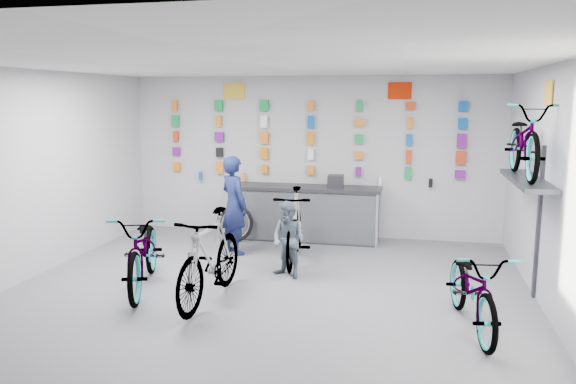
% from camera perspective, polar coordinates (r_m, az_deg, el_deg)
% --- Properties ---
extents(floor, '(8.00, 8.00, 0.00)m').
position_cam_1_polar(floor, '(7.14, -3.51, -11.75)').
color(floor, '#55555A').
rests_on(floor, ground).
extents(ceiling, '(8.00, 8.00, 0.00)m').
position_cam_1_polar(ceiling, '(6.67, -3.77, 13.06)').
color(ceiling, white).
rests_on(ceiling, wall_back).
extents(wall_back, '(7.00, 0.00, 7.00)m').
position_cam_1_polar(wall_back, '(10.61, 2.39, 3.62)').
color(wall_back, '#B6B6B9').
rests_on(wall_back, floor).
extents(wall_front, '(7.00, 0.00, 7.00)m').
position_cam_1_polar(wall_front, '(3.21, -24.26, -11.05)').
color(wall_front, '#B6B6B9').
rests_on(wall_front, floor).
extents(wall_left, '(0.00, 8.00, 8.00)m').
position_cam_1_polar(wall_left, '(8.41, -27.21, 1.04)').
color(wall_left, '#B6B6B9').
rests_on(wall_left, floor).
extents(wall_right, '(0.00, 8.00, 8.00)m').
position_cam_1_polar(wall_right, '(6.68, 26.57, -0.84)').
color(wall_right, '#B6B6B9').
rests_on(wall_right, floor).
extents(counter, '(2.70, 0.66, 1.00)m').
position_cam_1_polar(counter, '(10.32, 1.90, -2.24)').
color(counter, black).
rests_on(counter, floor).
extents(merch_wall, '(5.56, 0.08, 1.55)m').
position_cam_1_polar(merch_wall, '(10.51, 2.43, 5.26)').
color(merch_wall, orange).
rests_on(merch_wall, wall_back).
extents(wall_bracket, '(0.39, 1.90, 2.00)m').
position_cam_1_polar(wall_bracket, '(7.81, 23.25, 0.48)').
color(wall_bracket, '#333338').
rests_on(wall_bracket, wall_right).
extents(sign_left, '(0.42, 0.02, 0.30)m').
position_cam_1_polar(sign_left, '(10.90, -5.49, 10.16)').
color(sign_left, gold).
rests_on(sign_left, wall_back).
extents(sign_right, '(0.42, 0.02, 0.30)m').
position_cam_1_polar(sign_right, '(10.37, 11.29, 10.06)').
color(sign_right, red).
rests_on(sign_right, wall_back).
extents(sign_side, '(0.02, 0.40, 0.30)m').
position_cam_1_polar(sign_side, '(7.76, 24.94, 9.12)').
color(sign_side, gold).
rests_on(sign_side, wall_right).
extents(bike_left, '(1.33, 2.20, 1.09)m').
position_cam_1_polar(bike_left, '(7.93, -14.41, -5.70)').
color(bike_left, gray).
rests_on(bike_left, floor).
extents(bike_center, '(0.65, 1.98, 1.17)m').
position_cam_1_polar(bike_center, '(7.26, -7.93, -6.57)').
color(bike_center, gray).
rests_on(bike_center, floor).
extents(bike_right, '(0.94, 1.92, 0.97)m').
position_cam_1_polar(bike_right, '(6.71, 18.29, -9.23)').
color(bike_right, gray).
rests_on(bike_right, floor).
extents(bike_service, '(0.76, 2.00, 1.17)m').
position_cam_1_polar(bike_service, '(8.88, 0.64, -3.50)').
color(bike_service, gray).
rests_on(bike_service, floor).
extents(bike_wall, '(0.63, 1.80, 0.95)m').
position_cam_1_polar(bike_wall, '(7.73, 22.96, 4.81)').
color(bike_wall, gray).
rests_on(bike_wall, wall_bracket).
extents(clerk, '(0.71, 0.69, 1.65)m').
position_cam_1_polar(clerk, '(9.39, -5.50, -1.34)').
color(clerk, '#131A44').
rests_on(clerk, floor).
extents(customer, '(0.68, 0.62, 1.12)m').
position_cam_1_polar(customer, '(8.15, 0.05, -4.88)').
color(customer, slate).
rests_on(customer, floor).
extents(spare_wheel, '(0.68, 0.23, 0.67)m').
position_cam_1_polar(spare_wheel, '(10.30, -5.35, -3.20)').
color(spare_wheel, black).
rests_on(spare_wheel, floor).
extents(register, '(0.30, 0.32, 0.22)m').
position_cam_1_polar(register, '(10.13, 4.87, 1.10)').
color(register, black).
rests_on(register, counter).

